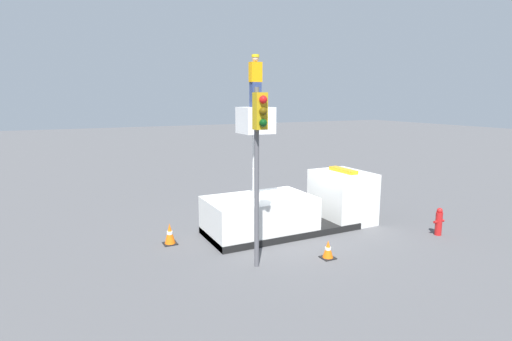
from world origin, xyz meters
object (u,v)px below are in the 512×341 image
at_px(worker, 255,81).
at_px(traffic_cone_rear, 170,234).
at_px(traffic_light_pole, 259,143).
at_px(fire_hydrant, 439,222).
at_px(bucket_truck, 292,207).
at_px(traffic_cone_curbside, 328,250).

distance_m(worker, traffic_cone_rear, 5.97).
height_order(traffic_light_pole, fire_hydrant, traffic_light_pole).
bearing_deg(worker, bucket_truck, 0.00).
xyz_separation_m(traffic_light_pole, traffic_cone_rear, (-1.83, 3.09, -3.34)).
bearing_deg(bucket_truck, traffic_cone_rear, 173.73).
height_order(traffic_light_pole, traffic_cone_rear, traffic_light_pole).
xyz_separation_m(worker, fire_hydrant, (5.96, -2.93, -4.98)).
relative_size(bucket_truck, worker, 3.77).
xyz_separation_m(worker, traffic_light_pole, (-1.17, -2.59, -1.80)).
height_order(bucket_truck, worker, worker).
bearing_deg(traffic_cone_curbside, worker, 110.35).
bearing_deg(traffic_light_pole, bucket_truck, 43.63).
bearing_deg(worker, traffic_cone_rear, 170.56).
height_order(fire_hydrant, traffic_cone_rear, fire_hydrant).
relative_size(bucket_truck, fire_hydrant, 6.47).
relative_size(worker, fire_hydrant, 1.72).
bearing_deg(traffic_cone_rear, bucket_truck, -6.27).
height_order(worker, traffic_light_pole, worker).
height_order(worker, traffic_cone_rear, worker).
height_order(traffic_light_pole, traffic_cone_curbside, traffic_light_pole).
xyz_separation_m(traffic_light_pole, fire_hydrant, (7.14, -0.34, -3.19)).
relative_size(fire_hydrant, traffic_cone_rear, 1.39).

